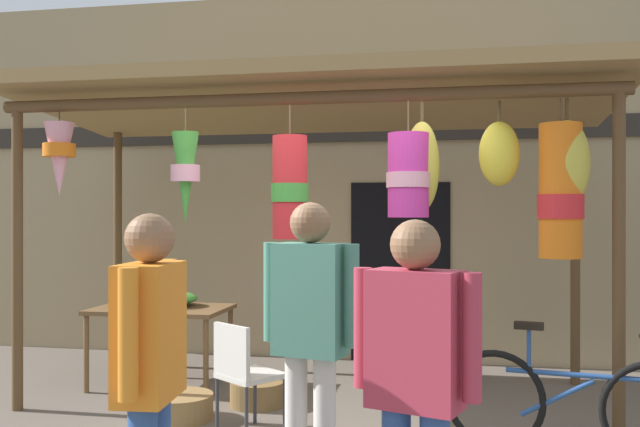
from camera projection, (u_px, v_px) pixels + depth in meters
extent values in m
cube|color=#9E8966|center=(361.00, 176.00, 7.98)|extent=(11.83, 0.25, 4.17)
cube|color=#2D2823|center=(359.00, 131.00, 7.84)|extent=(10.64, 0.04, 0.24)
cube|color=black|center=(400.00, 272.00, 7.77)|extent=(1.10, 0.03, 2.00)
cylinder|color=brown|center=(17.00, 259.00, 5.87)|extent=(0.09, 0.09, 2.55)
cylinder|color=brown|center=(619.00, 267.00, 4.98)|extent=(0.09, 0.09, 2.55)
cylinder|color=brown|center=(118.00, 248.00, 7.63)|extent=(0.09, 0.09, 2.55)
cylinder|color=brown|center=(575.00, 253.00, 6.74)|extent=(0.09, 0.09, 2.55)
cylinder|color=brown|center=(293.00, 98.00, 5.42)|extent=(4.97, 0.10, 0.10)
cylinder|color=brown|center=(332.00, 112.00, 7.18)|extent=(4.97, 0.10, 0.10)
cube|color=olive|center=(316.00, 101.00, 6.30)|extent=(5.27, 2.30, 0.31)
cylinder|color=brown|center=(59.00, 117.00, 5.80)|extent=(0.01, 0.01, 0.09)
cone|color=pink|center=(59.00, 159.00, 5.80)|extent=(0.25, 0.25, 0.61)
cylinder|color=orange|center=(59.00, 150.00, 5.80)|extent=(0.26, 0.26, 0.11)
cylinder|color=brown|center=(185.00, 120.00, 5.58)|extent=(0.01, 0.01, 0.19)
cone|color=green|center=(185.00, 178.00, 5.58)|extent=(0.22, 0.22, 0.74)
cylinder|color=pink|center=(185.00, 173.00, 5.58)|extent=(0.23, 0.23, 0.13)
cylinder|color=brown|center=(290.00, 120.00, 5.40)|extent=(0.01, 0.01, 0.24)
cylinder|color=red|center=(290.00, 187.00, 5.40)|extent=(0.27, 0.27, 0.80)
cylinder|color=green|center=(290.00, 193.00, 5.40)|extent=(0.29, 0.29, 0.14)
cylinder|color=brown|center=(408.00, 117.00, 5.22)|extent=(0.01, 0.01, 0.24)
cylinder|color=#D13399|center=(408.00, 175.00, 5.22)|extent=(0.31, 0.31, 0.63)
cylinder|color=pink|center=(408.00, 180.00, 5.22)|extent=(0.33, 0.33, 0.11)
cylinder|color=brown|center=(560.00, 111.00, 5.10)|extent=(0.01, 0.01, 0.19)
cylinder|color=orange|center=(560.00, 191.00, 5.10)|extent=(0.31, 0.31, 0.99)
cylinder|color=red|center=(560.00, 207.00, 5.10)|extent=(0.33, 0.33, 0.18)
cylinder|color=#4C3D23|center=(567.00, 109.00, 5.08)|extent=(0.02, 0.02, 0.16)
ellipsoid|color=gold|center=(567.00, 163.00, 5.08)|extent=(0.33, 0.28, 0.63)
cylinder|color=#4C3D23|center=(499.00, 111.00, 5.22)|extent=(0.02, 0.02, 0.16)
ellipsoid|color=yellow|center=(499.00, 154.00, 5.22)|extent=(0.30, 0.25, 0.48)
cylinder|color=#4C3D23|center=(422.00, 112.00, 5.26)|extent=(0.02, 0.02, 0.15)
ellipsoid|color=gold|center=(422.00, 166.00, 5.26)|extent=(0.26, 0.22, 0.68)
cube|color=brown|center=(161.00, 309.00, 6.67)|extent=(1.26, 0.81, 0.04)
cylinder|color=brown|center=(86.00, 354.00, 6.43)|extent=(0.05, 0.05, 0.72)
cylinder|color=brown|center=(206.00, 359.00, 6.22)|extent=(0.05, 0.05, 0.72)
cylinder|color=brown|center=(122.00, 340.00, 7.13)|extent=(0.05, 0.05, 0.72)
cylinder|color=brown|center=(231.00, 344.00, 6.91)|extent=(0.05, 0.05, 0.72)
ellipsoid|color=green|center=(156.00, 298.00, 6.76)|extent=(0.83, 0.58, 0.15)
ellipsoid|color=red|center=(165.00, 298.00, 6.68)|extent=(0.37, 0.29, 0.11)
cube|color=beige|center=(251.00, 375.00, 5.24)|extent=(0.56, 0.56, 0.04)
cube|color=beige|center=(231.00, 352.00, 5.11)|extent=(0.35, 0.26, 0.40)
cylinder|color=#333338|center=(285.00, 405.00, 5.23)|extent=(0.03, 0.03, 0.44)
cylinder|color=#333338|center=(255.00, 396.00, 5.49)|extent=(0.03, 0.03, 0.44)
cylinder|color=#333338|center=(246.00, 414.00, 4.98)|extent=(0.03, 0.03, 0.44)
cylinder|color=#333338|center=(217.00, 404.00, 5.24)|extent=(0.03, 0.03, 0.44)
cylinder|color=brown|center=(257.00, 393.00, 6.01)|extent=(0.47, 0.47, 0.21)
cylinder|color=olive|center=(180.00, 407.00, 5.60)|extent=(0.53, 0.53, 0.20)
torus|color=black|center=(495.00, 399.00, 4.97)|extent=(0.71, 0.17, 0.71)
cylinder|color=navy|center=(572.00, 375.00, 4.79)|extent=(0.88, 0.18, 0.04)
cylinder|color=navy|center=(557.00, 398.00, 4.82)|extent=(0.49, 0.12, 0.31)
cylinder|color=navy|center=(529.00, 348.00, 4.89)|extent=(0.03, 0.03, 0.30)
cube|color=black|center=(529.00, 326.00, 4.89)|extent=(0.21, 0.11, 0.05)
cube|color=#B23347|center=(415.00, 339.00, 3.05)|extent=(0.45, 0.34, 0.61)
cylinder|color=#B23347|center=(472.00, 337.00, 2.93)|extent=(0.08, 0.08, 0.54)
cylinder|color=#B23347|center=(363.00, 327.00, 3.18)|extent=(0.08, 0.08, 0.54)
sphere|color=#896042|center=(415.00, 245.00, 3.05)|extent=(0.22, 0.22, 0.22)
cube|color=orange|center=(150.00, 331.00, 3.15)|extent=(0.25, 0.42, 0.62)
cylinder|color=orange|center=(168.00, 316.00, 3.40)|extent=(0.08, 0.08, 0.55)
cylinder|color=orange|center=(128.00, 334.00, 2.90)|extent=(0.08, 0.08, 0.55)
sphere|color=#896042|center=(150.00, 238.00, 3.15)|extent=(0.23, 0.23, 0.23)
cube|color=#4C8E7A|center=(310.00, 299.00, 3.97)|extent=(0.44, 0.31, 0.64)
cylinder|color=#4C8E7A|center=(271.00, 291.00, 4.08)|extent=(0.08, 0.08, 0.57)
cylinder|color=#4C8E7A|center=(352.00, 296.00, 3.87)|extent=(0.08, 0.08, 0.57)
sphere|color=#896042|center=(310.00, 223.00, 3.97)|extent=(0.23, 0.23, 0.23)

